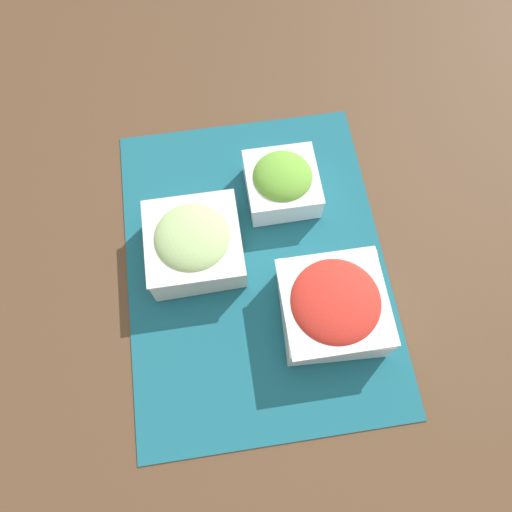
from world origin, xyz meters
TOP-DOWN VIEW (x-y plane):
  - ground_plane at (0.00, 0.00)m, footprint 3.00×3.00m
  - placemat at (0.00, 0.00)m, footprint 0.54×0.40m
  - tomato_bowl at (-0.10, -0.10)m, footprint 0.15×0.15m
  - lettuce_bowl at (0.12, -0.06)m, footprint 0.11×0.11m
  - cucumber_bowl at (0.03, 0.09)m, footprint 0.14×0.14m

SIDE VIEW (x-z plane):
  - ground_plane at x=0.00m, z-range 0.00..0.00m
  - placemat at x=0.00m, z-range 0.00..0.00m
  - lettuce_bowl at x=0.12m, z-range 0.00..0.08m
  - cucumber_bowl at x=0.03m, z-range 0.00..0.08m
  - tomato_bowl at x=-0.10m, z-range 0.01..0.08m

